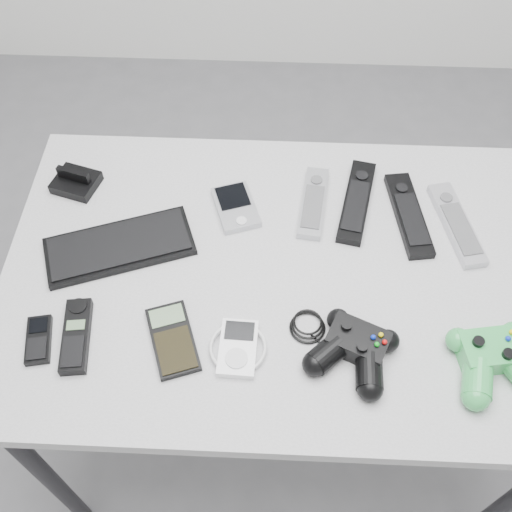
{
  "coord_description": "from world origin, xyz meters",
  "views": [
    {
      "loc": [
        -0.02,
        -0.63,
        1.75
      ],
      "look_at": [
        -0.05,
        0.06,
        0.78
      ],
      "focal_mm": 42.0,
      "sensor_mm": 36.0,
      "label": 1
    }
  ],
  "objects_px": {
    "pda": "(236,207)",
    "mp3_player": "(238,348)",
    "pda_keyboard": "(119,246)",
    "calculator": "(173,339)",
    "remote_silver_b": "(457,224)",
    "cordless_handset": "(76,336)",
    "remote_black_a": "(357,201)",
    "remote_black_b": "(409,214)",
    "mobile_phone": "(38,340)",
    "controller_green": "(496,358)",
    "remote_silver_a": "(313,202)",
    "desk": "(287,288)",
    "controller_black": "(355,348)"
  },
  "relations": [
    {
      "from": "remote_black_a",
      "to": "remote_black_b",
      "type": "xyz_separation_m",
      "value": [
        0.11,
        -0.03,
        -0.0
      ]
    },
    {
      "from": "remote_black_b",
      "to": "calculator",
      "type": "bearing_deg",
      "value": -154.13
    },
    {
      "from": "desk",
      "to": "mp3_player",
      "type": "xyz_separation_m",
      "value": [
        -0.09,
        -0.18,
        0.08
      ]
    },
    {
      "from": "pda_keyboard",
      "to": "remote_black_a",
      "type": "distance_m",
      "value": 0.51
    },
    {
      "from": "remote_black_b",
      "to": "remote_silver_b",
      "type": "relative_size",
      "value": 1.03
    },
    {
      "from": "desk",
      "to": "remote_black_b",
      "type": "distance_m",
      "value": 0.3
    },
    {
      "from": "pda",
      "to": "calculator",
      "type": "relative_size",
      "value": 0.84
    },
    {
      "from": "calculator",
      "to": "mp3_player",
      "type": "relative_size",
      "value": 1.32
    },
    {
      "from": "desk",
      "to": "calculator",
      "type": "height_order",
      "value": "calculator"
    },
    {
      "from": "remote_silver_a",
      "to": "controller_green",
      "type": "distance_m",
      "value": 0.48
    },
    {
      "from": "pda",
      "to": "pda_keyboard",
      "type": "bearing_deg",
      "value": -172.49
    },
    {
      "from": "controller_black",
      "to": "mobile_phone",
      "type": "bearing_deg",
      "value": -155.81
    },
    {
      "from": "remote_silver_a",
      "to": "mobile_phone",
      "type": "height_order",
      "value": "remote_silver_a"
    },
    {
      "from": "remote_silver_b",
      "to": "mobile_phone",
      "type": "distance_m",
      "value": 0.86
    },
    {
      "from": "desk",
      "to": "pda_keyboard",
      "type": "relative_size",
      "value": 3.86
    },
    {
      "from": "pda_keyboard",
      "to": "calculator",
      "type": "xyz_separation_m",
      "value": [
        0.13,
        -0.21,
        -0.0
      ]
    },
    {
      "from": "remote_silver_a",
      "to": "mobile_phone",
      "type": "relative_size",
      "value": 1.99
    },
    {
      "from": "remote_silver_a",
      "to": "cordless_handset",
      "type": "bearing_deg",
      "value": -135.11
    },
    {
      "from": "desk",
      "to": "mobile_phone",
      "type": "height_order",
      "value": "mobile_phone"
    },
    {
      "from": "pda",
      "to": "controller_green",
      "type": "height_order",
      "value": "controller_green"
    },
    {
      "from": "pda",
      "to": "mobile_phone",
      "type": "height_order",
      "value": "pda"
    },
    {
      "from": "cordless_handset",
      "to": "mp3_player",
      "type": "height_order",
      "value": "cordless_handset"
    },
    {
      "from": "remote_silver_b",
      "to": "mp3_player",
      "type": "xyz_separation_m",
      "value": [
        -0.44,
        -0.31,
        -0.0
      ]
    },
    {
      "from": "cordless_handset",
      "to": "controller_black",
      "type": "bearing_deg",
      "value": -7.86
    },
    {
      "from": "remote_silver_a",
      "to": "remote_black_b",
      "type": "bearing_deg",
      "value": -0.11
    },
    {
      "from": "remote_black_b",
      "to": "remote_silver_b",
      "type": "height_order",
      "value": "same"
    },
    {
      "from": "remote_black_a",
      "to": "mp3_player",
      "type": "bearing_deg",
      "value": -111.15
    },
    {
      "from": "desk",
      "to": "remote_black_a",
      "type": "bearing_deg",
      "value": 51.04
    },
    {
      "from": "remote_silver_a",
      "to": "desk",
      "type": "bearing_deg",
      "value": -99.82
    },
    {
      "from": "remote_silver_b",
      "to": "pda",
      "type": "bearing_deg",
      "value": 164.03
    },
    {
      "from": "pda",
      "to": "cordless_handset",
      "type": "xyz_separation_m",
      "value": [
        -0.27,
        -0.32,
        0.0
      ]
    },
    {
      "from": "pda_keyboard",
      "to": "remote_silver_a",
      "type": "distance_m",
      "value": 0.42
    },
    {
      "from": "cordless_handset",
      "to": "remote_silver_a",
      "type": "bearing_deg",
      "value": 31.19
    },
    {
      "from": "pda_keyboard",
      "to": "remote_silver_a",
      "type": "xyz_separation_m",
      "value": [
        0.4,
        0.13,
        0.0
      ]
    },
    {
      "from": "pda",
      "to": "mp3_player",
      "type": "xyz_separation_m",
      "value": [
        0.03,
        -0.33,
        0.0
      ]
    },
    {
      "from": "cordless_handset",
      "to": "controller_green",
      "type": "bearing_deg",
      "value": -8.36
    },
    {
      "from": "pda_keyboard",
      "to": "remote_silver_b",
      "type": "relative_size",
      "value": 1.36
    },
    {
      "from": "calculator",
      "to": "mp3_player",
      "type": "xyz_separation_m",
      "value": [
        0.12,
        -0.01,
        0.0
      ]
    },
    {
      "from": "remote_black_a",
      "to": "mp3_player",
      "type": "distance_m",
      "value": 0.43
    },
    {
      "from": "remote_silver_a",
      "to": "calculator",
      "type": "distance_m",
      "value": 0.43
    },
    {
      "from": "remote_black_b",
      "to": "calculator",
      "type": "distance_m",
      "value": 0.56
    },
    {
      "from": "mobile_phone",
      "to": "mp3_player",
      "type": "relative_size",
      "value": 0.86
    },
    {
      "from": "pda_keyboard",
      "to": "mp3_player",
      "type": "distance_m",
      "value": 0.34
    },
    {
      "from": "remote_black_a",
      "to": "remote_silver_b",
      "type": "distance_m",
      "value": 0.21
    },
    {
      "from": "remote_silver_a",
      "to": "remote_silver_b",
      "type": "xyz_separation_m",
      "value": [
        0.3,
        -0.05,
        0.0
      ]
    },
    {
      "from": "cordless_handset",
      "to": "calculator",
      "type": "relative_size",
      "value": 1.01
    },
    {
      "from": "controller_black",
      "to": "controller_green",
      "type": "xyz_separation_m",
      "value": [
        0.25,
        -0.01,
        0.0
      ]
    },
    {
      "from": "remote_silver_a",
      "to": "remote_black_a",
      "type": "distance_m",
      "value": 0.09
    },
    {
      "from": "remote_black_b",
      "to": "mp3_player",
      "type": "relative_size",
      "value": 2.0
    },
    {
      "from": "mobile_phone",
      "to": "controller_green",
      "type": "relative_size",
      "value": 0.57
    }
  ]
}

